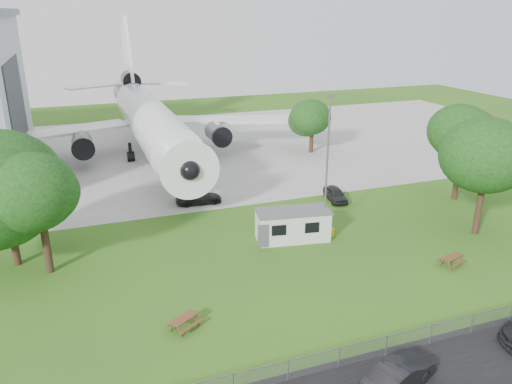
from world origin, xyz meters
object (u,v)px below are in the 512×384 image
object	(u,v)px
airliner	(149,118)
picnic_west	(185,328)
picnic_east	(451,265)
car_centre_sedan	(399,376)
site_cabin	(293,225)

from	to	relation	value
airliner	picnic_west	size ratio (longest dim) A/B	26.52
picnic_east	car_centre_sedan	bearing A→B (deg)	-157.49
site_cabin	picnic_east	bearing A→B (deg)	-41.87
airliner	picnic_west	world-z (taller)	airliner
airliner	car_centre_sedan	distance (m)	48.25
car_centre_sedan	picnic_west	bearing A→B (deg)	26.65
site_cabin	car_centre_sedan	size ratio (longest dim) A/B	1.51
site_cabin	car_centre_sedan	bearing A→B (deg)	-96.80
site_cabin	picnic_east	xyz separation A→B (m)	(9.43, -8.45, -1.31)
picnic_west	picnic_east	xyz separation A→B (m)	(20.82, 0.92, 0.00)
picnic_east	car_centre_sedan	world-z (taller)	car_centre_sedan
car_centre_sedan	site_cabin	bearing A→B (deg)	-26.54
airliner	picnic_west	xyz separation A→B (m)	(-4.12, -38.98, -5.27)
airliner	car_centre_sedan	size ratio (longest dim) A/B	10.43
airliner	site_cabin	size ratio (longest dim) A/B	6.89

